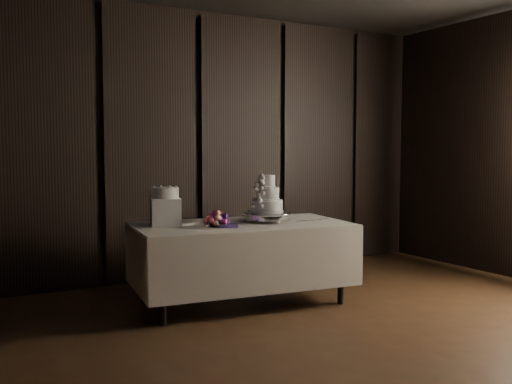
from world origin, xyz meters
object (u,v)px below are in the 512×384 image
object	(u,v)px
bouquet	(217,220)
box_pedestal	(165,212)
cake_stand	(267,217)
small_cake	(165,193)
display_table	(242,260)
wedding_cake	(266,198)

from	to	relation	value
bouquet	box_pedestal	world-z (taller)	box_pedestal
cake_stand	small_cake	size ratio (longest dim) A/B	1.98
box_pedestal	small_cake	world-z (taller)	small_cake
box_pedestal	small_cake	distance (m)	0.17
cake_stand	bouquet	size ratio (longest dim) A/B	1.28
cake_stand	small_cake	distance (m)	1.00
small_cake	box_pedestal	bearing A→B (deg)	0.00
cake_stand	box_pedestal	bearing A→B (deg)	167.35
display_table	box_pedestal	size ratio (longest dim) A/B	8.06
cake_stand	box_pedestal	distance (m)	0.97
display_table	small_cake	distance (m)	0.96
display_table	cake_stand	distance (m)	0.47
wedding_cake	bouquet	bearing A→B (deg)	166.97
small_cake	bouquet	bearing A→B (deg)	-36.05
cake_stand	bouquet	world-z (taller)	bouquet
bouquet	small_cake	xyz separation A→B (m)	(-0.38, 0.28, 0.24)
wedding_cake	bouquet	size ratio (longest dim) A/B	0.94
wedding_cake	bouquet	xyz separation A→B (m)	(-0.54, -0.05, -0.17)
bouquet	small_cake	size ratio (longest dim) A/B	1.55
bouquet	wedding_cake	bearing A→B (deg)	5.54
display_table	cake_stand	world-z (taller)	cake_stand
box_pedestal	display_table	bearing A→B (deg)	-17.56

